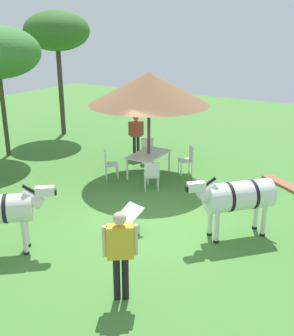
# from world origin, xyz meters

# --- Properties ---
(ground_plane) EXTENTS (36.00, 36.00, 0.00)m
(ground_plane) POSITION_xyz_m (0.00, 0.00, 0.00)
(ground_plane) COLOR #478036
(shade_umbrella) EXTENTS (3.75, 3.75, 3.32)m
(shade_umbrella) POSITION_xyz_m (2.82, 1.61, 2.83)
(shade_umbrella) COLOR brown
(shade_umbrella) RESTS_ON ground_plane
(patio_dining_table) EXTENTS (1.53, 0.90, 0.74)m
(patio_dining_table) POSITION_xyz_m (2.82, 1.61, 0.66)
(patio_dining_table) COLOR silver
(patio_dining_table) RESTS_ON ground_plane
(patio_chair_east_end) EXTENTS (0.60, 0.60, 0.90)m
(patio_chair_east_end) POSITION_xyz_m (1.75, 0.87, 0.52)
(patio_chair_east_end) COLOR silver
(patio_chair_east_end) RESTS_ON ground_plane
(patio_chair_near_hut) EXTENTS (0.61, 0.60, 0.90)m
(patio_chair_near_hut) POSITION_xyz_m (3.64, 0.61, 0.52)
(patio_chair_near_hut) COLOR white
(patio_chair_near_hut) RESTS_ON ground_plane
(patio_chair_west_end) EXTENTS (0.59, 0.60, 0.90)m
(patio_chair_west_end) POSITION_xyz_m (3.90, 2.33, 0.52)
(patio_chair_west_end) COLOR white
(patio_chair_west_end) RESTS_ON ground_plane
(patio_chair_near_lawn) EXTENTS (0.61, 0.61, 0.90)m
(patio_chair_near_lawn) POSITION_xyz_m (1.95, 2.58, 0.52)
(patio_chair_near_lawn) COLOR white
(patio_chair_near_lawn) RESTS_ON ground_plane
(guest_beside_umbrella) EXTENTS (0.41, 0.48, 1.58)m
(guest_beside_umbrella) POSITION_xyz_m (4.26, 3.04, 0.95)
(guest_beside_umbrella) COLOR black
(guest_beside_umbrella) RESTS_ON ground_plane
(standing_watcher) EXTENTS (0.45, 0.51, 1.73)m
(standing_watcher) POSITION_xyz_m (-2.88, -1.25, 1.04)
(standing_watcher) COLOR black
(standing_watcher) RESTS_ON ground_plane
(striped_lounge_chair) EXTENTS (0.92, 0.71, 0.61)m
(striped_lounge_chair) POSITION_xyz_m (-0.83, 0.08, 0.25)
(striped_lounge_chair) COLOR teal
(striped_lounge_chair) RESTS_ON ground_plane
(zebra_nearest_camera) EXTENTS (1.79, 1.70, 1.53)m
(zebra_nearest_camera) POSITION_xyz_m (0.41, -2.18, 0.99)
(zebra_nearest_camera) COLOR silver
(zebra_nearest_camera) RESTS_ON ground_plane
(acacia_tree_far_lawn) EXTENTS (2.72, 2.72, 5.20)m
(acacia_tree_far_lawn) POSITION_xyz_m (5.35, 7.61, 4.35)
(acacia_tree_far_lawn) COLOR #48352D
(acacia_tree_far_lawn) RESTS_ON ground_plane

